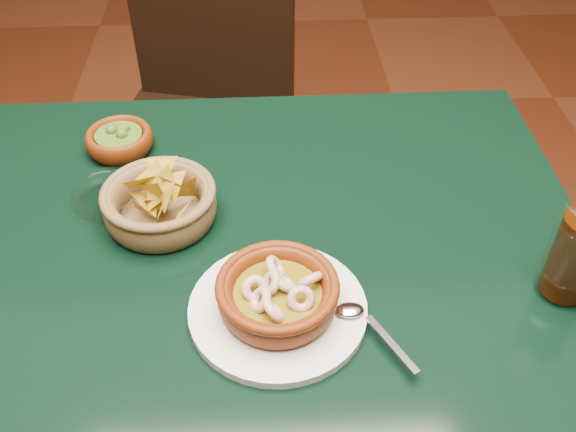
{
  "coord_description": "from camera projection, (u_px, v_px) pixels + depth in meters",
  "views": [
    {
      "loc": [
        0.1,
        -0.7,
        1.42
      ],
      "look_at": [
        0.14,
        -0.02,
        0.81
      ],
      "focal_mm": 40.0,
      "sensor_mm": 36.0,
      "label": 1
    }
  ],
  "objects": [
    {
      "name": "glass_ashtray",
      "position": [
        109.0,
        195.0,
        1.02
      ],
      "size": [
        0.13,
        0.13,
        0.03
      ],
      "color": "white",
      "rests_on": "dining_table"
    },
    {
      "name": "dining_table",
      "position": [
        200.0,
        284.0,
        1.03
      ],
      "size": [
        1.2,
        0.8,
        0.75
      ],
      "color": "black",
      "rests_on": "ground"
    },
    {
      "name": "guacamole_ramekin",
      "position": [
        119.0,
        139.0,
        1.12
      ],
      "size": [
        0.14,
        0.14,
        0.05
      ],
      "color": "#511C06",
      "rests_on": "dining_table"
    },
    {
      "name": "dining_chair",
      "position": [
        204.0,
        111.0,
        1.64
      ],
      "size": [
        0.53,
        0.53,
        0.95
      ],
      "color": "black",
      "rests_on": "ground"
    },
    {
      "name": "shrimp_plate",
      "position": [
        278.0,
        298.0,
        0.84
      ],
      "size": [
        0.29,
        0.24,
        0.07
      ],
      "color": "silver",
      "rests_on": "dining_table"
    },
    {
      "name": "chip_basket",
      "position": [
        160.0,
        203.0,
        0.98
      ],
      "size": [
        0.21,
        0.21,
        0.11
      ],
      "color": "brown",
      "rests_on": "dining_table"
    }
  ]
}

